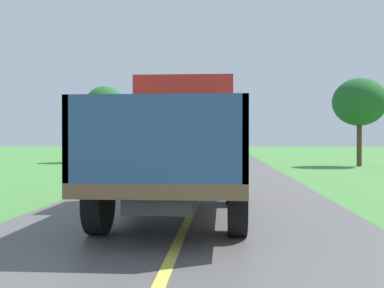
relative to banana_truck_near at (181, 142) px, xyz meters
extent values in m
cube|color=#2D2D30|center=(0.02, -0.83, -0.78)|extent=(0.90, 5.51, 0.24)
cube|color=brown|center=(0.02, -0.83, -0.58)|extent=(2.30, 5.80, 0.20)
cube|color=red|center=(0.02, 1.12, 0.47)|extent=(2.10, 1.90, 1.90)
cube|color=black|center=(0.02, 2.08, 0.80)|extent=(1.78, 0.02, 0.76)
cube|color=#2D517F|center=(-1.09, -1.80, 0.07)|extent=(0.08, 3.85, 1.10)
cube|color=#2D517F|center=(1.13, -1.80, 0.07)|extent=(0.08, 3.85, 1.10)
cube|color=#2D517F|center=(0.02, -3.69, 0.07)|extent=(2.30, 0.08, 1.10)
cube|color=#2D517F|center=(0.02, 0.08, 0.07)|extent=(2.30, 0.08, 1.10)
cylinder|color=black|center=(-1.03, 0.97, -0.88)|extent=(0.28, 1.00, 1.00)
cylinder|color=black|center=(1.07, 0.97, -0.88)|extent=(0.28, 1.00, 1.00)
cylinder|color=black|center=(-1.03, -2.42, -0.88)|extent=(0.28, 1.00, 1.00)
cylinder|color=black|center=(1.07, -2.42, -0.88)|extent=(0.28, 1.00, 1.00)
ellipsoid|color=#9BC22E|center=(-0.79, -3.03, -0.33)|extent=(0.41, 0.49, 0.51)
ellipsoid|color=#9ACB20|center=(-0.66, -0.51, 0.34)|extent=(0.45, 0.50, 0.38)
ellipsoid|color=#A1B920|center=(0.06, -3.18, 0.02)|extent=(0.57, 0.59, 0.44)
ellipsoid|color=#95BE34|center=(-0.64, -1.96, -0.32)|extent=(0.54, 0.50, 0.45)
ellipsoid|color=#A2B21F|center=(-0.53, -3.38, -0.33)|extent=(0.44, 0.52, 0.52)
ellipsoid|color=#8DC32E|center=(0.67, -0.21, 0.03)|extent=(0.44, 0.42, 0.43)
ellipsoid|color=#9CBA2F|center=(0.17, -2.74, -0.30)|extent=(0.51, 0.55, 0.51)
ellipsoid|color=#A3C320|center=(-0.68, -0.33, 0.00)|extent=(0.41, 0.47, 0.49)
ellipsoid|color=#90C32E|center=(-0.27, -1.46, -0.30)|extent=(0.53, 0.65, 0.36)
ellipsoid|color=#8DC836|center=(-0.23, -1.47, 0.03)|extent=(0.48, 0.59, 0.45)
ellipsoid|color=#9EC725|center=(0.20, -0.39, -0.28)|extent=(0.49, 0.62, 0.41)
ellipsoid|color=#92C41F|center=(0.78, -3.06, 0.00)|extent=(0.49, 0.47, 0.41)
cylinder|color=#4C3823|center=(-7.05, 20.65, 0.00)|extent=(0.28, 0.28, 2.93)
ellipsoid|color=#236028|center=(-7.05, 20.65, 2.48)|extent=(2.55, 2.55, 2.29)
cylinder|color=#4C3823|center=(8.60, 17.09, -0.23)|extent=(0.28, 0.28, 2.46)
ellipsoid|color=#1E5623|center=(8.60, 17.09, 2.20)|extent=(3.01, 3.01, 2.71)
camera|label=1|loc=(0.85, -9.19, 0.06)|focal=42.35mm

